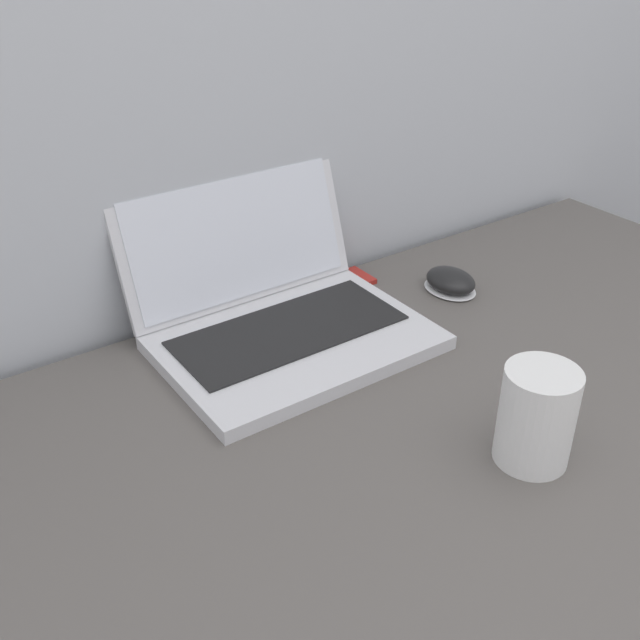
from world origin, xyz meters
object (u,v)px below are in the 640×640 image
(usb_stick, at_px, (361,276))
(drink_cup, at_px, (537,415))
(laptop, at_px, (277,309))
(computer_mouse, at_px, (451,282))

(usb_stick, bearing_deg, drink_cup, -104.04)
(laptop, distance_m, drink_cup, 0.40)
(drink_cup, bearing_deg, laptop, 103.06)
(drink_cup, relative_size, usb_stick, 1.95)
(laptop, xyz_separation_m, drink_cup, (0.09, -0.39, 0.02))
(laptop, height_order, drink_cup, laptop)
(drink_cup, relative_size, computer_mouse, 1.28)
(computer_mouse, distance_m, usb_stick, 0.15)
(laptop, bearing_deg, drink_cup, -76.94)
(laptop, height_order, usb_stick, laptop)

